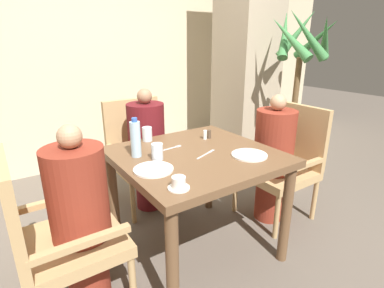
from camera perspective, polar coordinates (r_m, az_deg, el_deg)
The scene contains 21 objects.
ground_plane at distance 2.38m, azimuth 0.70°, elevation -19.31°, with size 16.00×16.00×0.00m, color #60564C.
wall_back at distance 3.82m, azimuth -18.67°, elevation 16.97°, with size 8.00×0.06×2.80m.
pillar_stone at distance 3.68m, azimuth 10.46°, elevation 16.80°, with size 0.59×0.59×2.70m.
dining_table at distance 2.04m, azimuth 0.78°, elevation -4.63°, with size 1.01×0.98×0.77m.
chair_left_side at distance 1.81m, azimuth -25.03°, elevation -15.15°, with size 0.54×0.54×0.97m.
diner_in_left_chair at distance 1.81m, azimuth -20.43°, elevation -12.85°, with size 0.32×0.32×1.09m.
chair_far_side at distance 2.83m, azimuth -9.82°, elevation -1.16°, with size 0.54×0.54×0.97m.
diner_in_far_chair at distance 2.69m, azimuth -8.53°, elevation -0.99°, with size 0.32×0.32×1.10m.
chair_right_side at distance 2.69m, azimuth 17.21°, elevation -2.85°, with size 0.54×0.54×0.97m.
diner_in_right_chair at distance 2.57m, azimuth 15.16°, elevation -2.62°, with size 0.32×0.32×1.09m.
potted_palm at distance 3.35m, azimuth 18.51°, elevation 2.70°, with size 0.64×0.64×1.79m.
plate_main_left at distance 1.98m, azimuth 10.87°, elevation -2.06°, with size 0.23×0.23×0.01m.
plate_main_right at distance 1.75m, azimuth -7.36°, elevation -4.82°, with size 0.23×0.23×0.01m.
teacup_with_saucer at distance 1.52m, azimuth -2.55°, elevation -7.55°, with size 0.11×0.11×0.07m.
water_bottle at distance 1.94m, azimuth -10.70°, elevation 1.00°, with size 0.07×0.07×0.26m.
glass_tall_near at distance 1.88m, azimuth -6.64°, elevation -1.47°, with size 0.07×0.07×0.10m.
glass_tall_mid at distance 2.25m, azimuth -8.53°, elevation 1.90°, with size 0.07×0.07×0.10m.
salt_shaker at distance 2.27m, azimuth 2.49°, elevation 1.78°, with size 0.03×0.03×0.07m.
pepper_shaker at distance 2.29m, azimuth 3.27°, elevation 1.90°, with size 0.03×0.03×0.07m.
fork_beside_plate at distance 2.09m, azimuth -3.84°, elevation -0.75°, with size 0.19×0.04×0.00m.
knife_beside_plate at distance 1.98m, azimuth 2.80°, elevation -1.86°, with size 0.19×0.09×0.00m.
Camera 1 is at (-1.07, -1.53, 1.48)m, focal length 28.00 mm.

